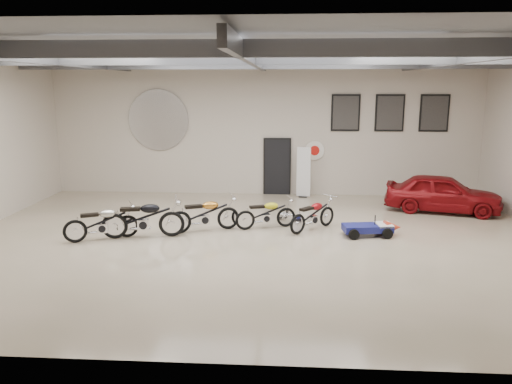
# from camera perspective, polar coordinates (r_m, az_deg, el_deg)

# --- Properties ---
(floor) EXTENTS (16.00, 12.00, 0.01)m
(floor) POSITION_cam_1_polar(r_m,az_deg,el_deg) (13.42, -0.33, -5.68)
(floor) COLOR #B9A58D
(floor) RESTS_ON ground
(ceiling) EXTENTS (16.00, 12.00, 0.01)m
(ceiling) POSITION_cam_1_polar(r_m,az_deg,el_deg) (12.80, -0.36, 16.14)
(ceiling) COLOR gray
(ceiling) RESTS_ON back_wall
(back_wall) EXTENTS (16.00, 0.02, 5.00)m
(back_wall) POSITION_cam_1_polar(r_m,az_deg,el_deg) (18.83, 0.94, 7.26)
(back_wall) COLOR beige
(back_wall) RESTS_ON floor
(ceiling_beams) EXTENTS (15.80, 11.80, 0.32)m
(ceiling_beams) POSITION_cam_1_polar(r_m,az_deg,el_deg) (12.79, -0.36, 15.03)
(ceiling_beams) COLOR #54555B
(ceiling_beams) RESTS_ON ceiling
(door) EXTENTS (0.92, 0.08, 2.10)m
(door) POSITION_cam_1_polar(r_m,az_deg,el_deg) (18.94, 2.43, 2.86)
(door) COLOR black
(door) RESTS_ON back_wall
(logo_plaque) EXTENTS (2.30, 0.06, 1.16)m
(logo_plaque) POSITION_cam_1_polar(r_m,az_deg,el_deg) (19.36, -11.09, 8.06)
(logo_plaque) COLOR silver
(logo_plaque) RESTS_ON back_wall
(poster_left) EXTENTS (1.05, 0.08, 1.35)m
(poster_left) POSITION_cam_1_polar(r_m,az_deg,el_deg) (18.85, 10.20, 8.90)
(poster_left) COLOR black
(poster_left) RESTS_ON back_wall
(poster_mid) EXTENTS (1.05, 0.08, 1.35)m
(poster_mid) POSITION_cam_1_polar(r_m,az_deg,el_deg) (19.09, 15.03, 8.72)
(poster_mid) COLOR black
(poster_mid) RESTS_ON back_wall
(poster_right) EXTENTS (1.05, 0.08, 1.35)m
(poster_right) POSITION_cam_1_polar(r_m,az_deg,el_deg) (19.46, 19.71, 8.49)
(poster_right) COLOR black
(poster_right) RESTS_ON back_wall
(oil_sign) EXTENTS (0.72, 0.10, 0.72)m
(oil_sign) POSITION_cam_1_polar(r_m,az_deg,el_deg) (18.87, 6.72, 4.74)
(oil_sign) COLOR white
(oil_sign) RESTS_ON back_wall
(banner_stand) EXTENTS (0.54, 0.29, 1.88)m
(banner_stand) POSITION_cam_1_polar(r_m,az_deg,el_deg) (18.52, 5.46, 2.25)
(banner_stand) COLOR white
(banner_stand) RESTS_ON floor
(motorcycle_silver) EXTENTS (2.00, 1.35, 1.00)m
(motorcycle_silver) POSITION_cam_1_polar(r_m,az_deg,el_deg) (14.05, -17.27, -3.29)
(motorcycle_silver) COLOR silver
(motorcycle_silver) RESTS_ON floor
(motorcycle_black) EXTENTS (2.28, 1.10, 1.14)m
(motorcycle_black) POSITION_cam_1_polar(r_m,az_deg,el_deg) (13.95, -12.79, -2.86)
(motorcycle_black) COLOR silver
(motorcycle_black) RESTS_ON floor
(motorcycle_gold) EXTENTS (2.10, 1.33, 1.05)m
(motorcycle_gold) POSITION_cam_1_polar(r_m,az_deg,el_deg) (14.28, -5.94, -2.46)
(motorcycle_gold) COLOR silver
(motorcycle_gold) RESTS_ON floor
(motorcycle_yellow) EXTENTS (1.86, 1.11, 0.92)m
(motorcycle_yellow) POSITION_cam_1_polar(r_m,az_deg,el_deg) (14.51, 1.13, -2.41)
(motorcycle_yellow) COLOR silver
(motorcycle_yellow) RESTS_ON floor
(motorcycle_red) EXTENTS (1.66, 1.69, 0.94)m
(motorcycle_red) POSITION_cam_1_polar(r_m,az_deg,el_deg) (14.42, 6.51, -2.54)
(motorcycle_red) COLOR silver
(motorcycle_red) RESTS_ON floor
(go_kart) EXTENTS (1.74, 0.97, 0.60)m
(go_kart) POSITION_cam_1_polar(r_m,az_deg,el_deg) (14.21, 13.17, -3.73)
(go_kart) COLOR navy
(go_kart) RESTS_ON floor
(vintage_car) EXTENTS (2.36, 3.92, 1.25)m
(vintage_car) POSITION_cam_1_polar(r_m,az_deg,el_deg) (17.49, 20.56, -0.12)
(vintage_car) COLOR maroon
(vintage_car) RESTS_ON floor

